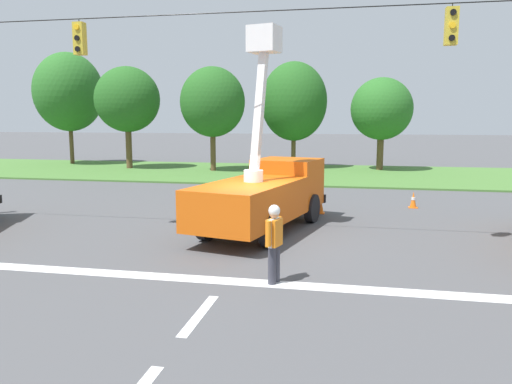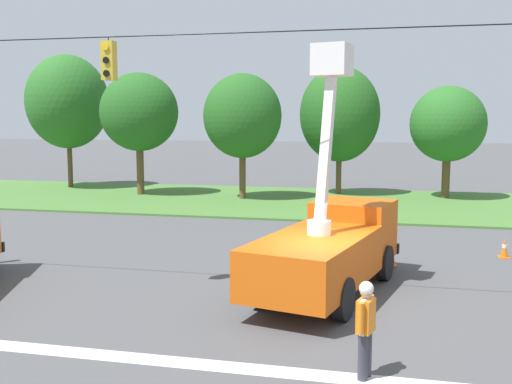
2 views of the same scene
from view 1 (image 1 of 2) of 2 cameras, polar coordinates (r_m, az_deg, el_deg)
ground_plane at (r=14.99m, az=0.26°, el=-5.61°), size 200.00×200.00×0.00m
grass_verge at (r=32.59m, az=6.33°, el=2.09°), size 56.00×12.00×0.10m
lane_markings at (r=10.11m, az=-5.59°, el=-12.69°), size 17.60×15.25×0.01m
signal_gantry at (r=14.55m, az=0.10°, el=10.84°), size 26.20×0.33×7.20m
tree_far_west at (r=41.72m, az=-20.62°, el=10.63°), size 5.12×5.61×8.61m
tree_west at (r=36.53m, az=-14.51°, el=10.18°), size 4.63×3.97×7.19m
tree_centre at (r=33.85m, az=-5.00°, el=10.19°), size 4.36×3.91×7.02m
tree_east at (r=36.02m, az=4.36°, el=10.27°), size 4.68×4.38×7.58m
tree_far_east at (r=35.31m, az=14.16°, el=9.17°), size 4.16×4.29×6.35m
utility_truck_bucket_lift at (r=16.22m, az=1.01°, el=0.21°), size 3.73×6.99×6.46m
road_worker at (r=11.05m, az=2.08°, el=-5.40°), size 0.34×0.63×1.77m
traffic_cone_foreground_left at (r=21.36m, az=17.54°, el=-0.87°), size 0.36×0.36×0.67m
traffic_cone_mid_right at (r=19.32m, az=7.32°, el=-1.31°), size 0.36×0.36×0.78m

